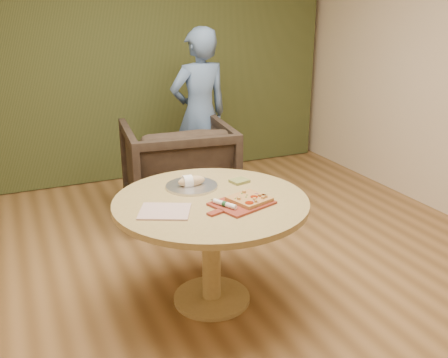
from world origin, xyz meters
TOP-DOWN VIEW (x-y plane):
  - room_shell at (0.00, 0.00)m, footprint 5.04×6.04m
  - curtain at (0.00, 2.90)m, footprint 4.80×0.14m
  - pedestal_table at (-0.15, 0.11)m, footprint 1.26×1.26m
  - pizza_paddle at (-0.01, -0.05)m, footprint 0.47×0.37m
  - flatbread_pizza at (0.06, -0.05)m, footprint 0.28×0.28m
  - cutlery_roll at (-0.13, -0.07)m, footprint 0.11×0.19m
  - newspaper at (-0.48, 0.03)m, footprint 0.38×0.35m
  - serving_tray at (-0.18, 0.37)m, footprint 0.36×0.36m
  - bread_roll at (-0.19, 0.37)m, footprint 0.19×0.09m
  - green_packet at (0.16, 0.32)m, footprint 0.14×0.12m
  - armchair at (0.15, 1.64)m, footprint 1.06×1.01m
  - person_standing at (0.52, 2.02)m, footprint 0.67×0.48m

SIDE VIEW (x-z plane):
  - armchair at x=0.15m, z-range 0.00..0.99m
  - pedestal_table at x=-0.15m, z-range 0.23..0.98m
  - newspaper at x=-0.48m, z-range 0.75..0.76m
  - serving_tray at x=-0.18m, z-range 0.75..0.77m
  - pizza_paddle at x=-0.01m, z-range 0.75..0.77m
  - green_packet at x=0.16m, z-range 0.75..0.77m
  - flatbread_pizza at x=0.06m, z-range 0.76..0.80m
  - cutlery_roll at x=-0.13m, z-range 0.76..0.80m
  - bread_roll at x=-0.19m, z-range 0.75..0.84m
  - person_standing at x=0.52m, z-range 0.00..1.73m
  - room_shell at x=0.00m, z-range -0.02..2.82m
  - curtain at x=0.00m, z-range 0.01..2.79m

